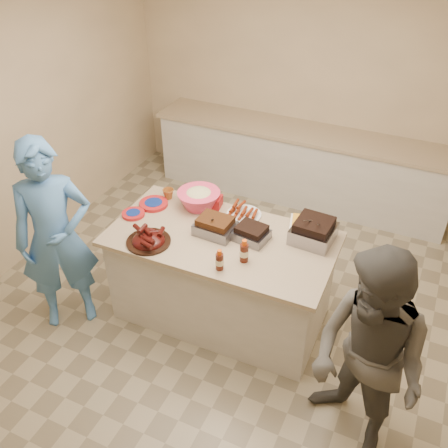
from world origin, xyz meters
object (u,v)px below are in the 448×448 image
at_px(bbq_bottle_b, 220,269).
at_px(guest_blue, 74,314).
at_px(coleslaw_bowl, 199,207).
at_px(plastic_cup, 169,198).
at_px(island, 222,313).
at_px(roasting_pan, 312,240).
at_px(bbq_bottle_a, 244,261).
at_px(guest_gray, 348,438).
at_px(rib_platter, 149,242).
at_px(mustard_bottle, 217,224).

distance_m(bbq_bottle_b, guest_blue, 1.67).
bearing_deg(coleslaw_bowl, plastic_cup, 178.39).
bearing_deg(island, roasting_pan, 20.88).
relative_size(coleslaw_bowl, bbq_bottle_b, 2.14).
height_order(coleslaw_bowl, bbq_bottle_a, coleslaw_bowl).
bearing_deg(guest_gray, island, -171.67).
height_order(island, plastic_cup, plastic_cup).
bearing_deg(island, plastic_cup, 153.39).
bearing_deg(coleslaw_bowl, rib_platter, -101.62).
relative_size(bbq_bottle_a, guest_blue, 0.11).
bearing_deg(roasting_pan, coleslaw_bowl, -179.16).
relative_size(island, rib_platter, 5.15).
xyz_separation_m(island, guest_gray, (1.36, -0.74, 0.00)).
bearing_deg(mustard_bottle, rib_platter, -130.10).
xyz_separation_m(coleslaw_bowl, guest_gray, (1.74, -1.07, -0.89)).
distance_m(bbq_bottle_a, mustard_bottle, 0.54).
relative_size(roasting_pan, guest_gray, 0.20).
height_order(bbq_bottle_a, guest_gray, bbq_bottle_a).
xyz_separation_m(rib_platter, mustard_bottle, (0.39, 0.47, 0.00)).
bearing_deg(rib_platter, bbq_bottle_a, 7.95).
bearing_deg(guest_gray, plastic_cup, -170.70).
bearing_deg(bbq_bottle_b, island, 113.09).
height_order(plastic_cup, guest_blue, plastic_cup).
distance_m(island, bbq_bottle_a, 0.96).
bearing_deg(guest_blue, island, -16.13).
height_order(coleslaw_bowl, mustard_bottle, coleslaw_bowl).
xyz_separation_m(roasting_pan, coleslaw_bowl, (-1.07, 0.05, -0.00)).
xyz_separation_m(bbq_bottle_a, guest_blue, (-1.53, -0.38, -0.89)).
bearing_deg(island, guest_blue, -155.58).
xyz_separation_m(bbq_bottle_b, guest_blue, (-1.40, -0.21, -0.89)).
distance_m(rib_platter, roasting_pan, 1.34).
bearing_deg(roasting_pan, guest_gray, -53.28).
distance_m(mustard_bottle, guest_gray, 1.94).
bearing_deg(guest_gray, guest_blue, -146.53).
bearing_deg(bbq_bottle_b, mustard_bottle, 117.32).
bearing_deg(guest_gray, mustard_bottle, -174.33).
xyz_separation_m(rib_platter, coleslaw_bowl, (0.13, 0.64, -0.00)).
relative_size(mustard_bottle, guest_blue, 0.06).
height_order(bbq_bottle_a, guest_blue, bbq_bottle_a).
xyz_separation_m(rib_platter, roasting_pan, (1.20, 0.59, 0.00)).
relative_size(island, coleslaw_bowl, 4.87).
bearing_deg(bbq_bottle_a, rib_platter, -172.05).
distance_m(roasting_pan, bbq_bottle_a, 0.63).
bearing_deg(coleslaw_bowl, guest_blue, -133.42).
bearing_deg(plastic_cup, island, -25.74).
distance_m(plastic_cup, guest_blue, 1.39).
height_order(roasting_pan, coleslaw_bowl, coleslaw_bowl).
relative_size(rib_platter, guest_blue, 0.21).
distance_m(rib_platter, mustard_bottle, 0.61).
distance_m(mustard_bottle, guest_blue, 1.61).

